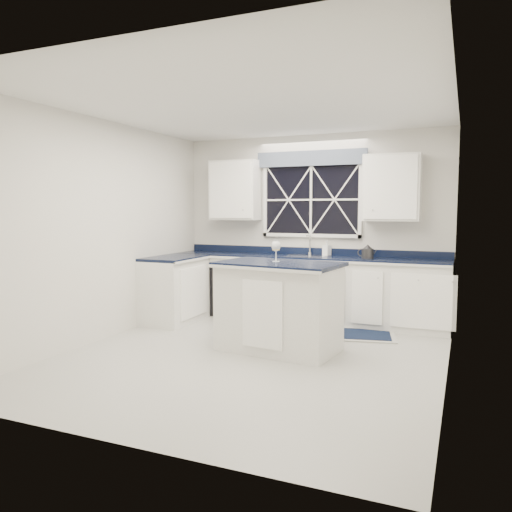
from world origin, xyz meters
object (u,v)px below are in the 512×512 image
at_px(faucet, 309,244).
at_px(soap_bottle, 327,248).
at_px(island, 279,306).
at_px(dishwasher, 236,288).
at_px(wine_glass, 276,247).
at_px(kettle, 367,252).

bearing_deg(faucet, soap_bottle, 5.68).
bearing_deg(island, dishwasher, 135.51).
bearing_deg(wine_glass, dishwasher, 128.38).
distance_m(wine_glass, soap_bottle, 1.78).
height_order(kettle, soap_bottle, soap_bottle).
relative_size(kettle, soap_bottle, 1.24).
bearing_deg(soap_bottle, wine_glass, -94.09).
relative_size(faucet, soap_bottle, 1.39).
bearing_deg(soap_bottle, dishwasher, -170.79).
relative_size(faucet, island, 0.21).
distance_m(island, wine_glass, 0.68).
relative_size(island, wine_glass, 5.81).
distance_m(faucet, island, 1.90).
relative_size(faucet, wine_glass, 1.21).
relative_size(dishwasher, faucet, 2.72).
relative_size(island, kettle, 5.36).
bearing_deg(dishwasher, wine_glass, -51.62).
relative_size(dishwasher, kettle, 3.04).
xyz_separation_m(dishwasher, island, (1.29, -1.60, 0.10)).
distance_m(dishwasher, island, 2.05).
distance_m(kettle, soap_bottle, 0.67).
height_order(faucet, wine_glass, wine_glass).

